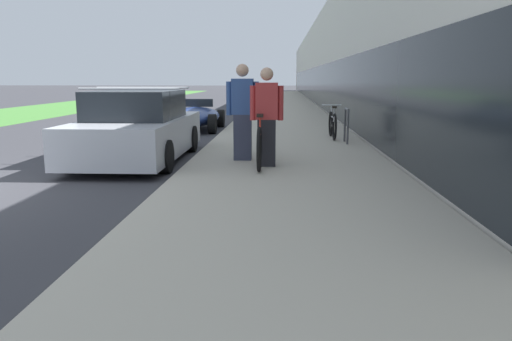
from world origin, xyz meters
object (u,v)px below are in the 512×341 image
Objects in this scene: person_rider at (267,117)px; bike_rack_hoop at (346,122)px; tandem_bicycle at (261,141)px; person_bystander at (243,112)px; parked_sedan_curbside at (138,129)px; cruiser_bike_nearest at (333,124)px; vintage_roadster_curbside at (194,117)px.

person_rider reaches higher than bike_rack_hoop.
bike_rack_hoop is (1.96, 3.04, 0.11)m from tandem_bicycle.
person_bystander is 2.27m from parked_sedan_curbside.
cruiser_bike_nearest is (1.73, 4.02, -0.04)m from tandem_bicycle.
parked_sedan_curbside reaches higher than bike_rack_hoop.
tandem_bicycle is at bearing -18.22° from parked_sedan_curbside.
cruiser_bike_nearest is at bearing 60.12° from person_bystander.
bike_rack_hoop is 1.01m from cruiser_bike_nearest.
person_rider is 4.65m from cruiser_bike_nearest.
bike_rack_hoop is 0.51× the size of cruiser_bike_nearest.
person_bystander is 7.04m from vintage_roadster_curbside.
person_rider is at bearing -110.50° from cruiser_bike_nearest.
person_bystander is at bearing -12.36° from parked_sedan_curbside.
tandem_bicycle is at bearing 108.97° from person_rider.
bike_rack_hoop is at bearing -76.53° from cruiser_bike_nearest.
tandem_bicycle reaches higher than bike_rack_hoop.
tandem_bicycle is 4.37m from cruiser_bike_nearest.
person_rider reaches higher than tandem_bicycle.
person_rider is at bearing -118.87° from bike_rack_hoop.
cruiser_bike_nearest is (-0.23, 0.97, -0.15)m from bike_rack_hoop.
cruiser_bike_nearest reaches higher than bike_rack_hoop.
tandem_bicycle is 0.73m from person_bystander.
parked_sedan_curbside reaches higher than vintage_roadster_curbside.
bike_rack_hoop is 5.03m from parked_sedan_curbside.
person_bystander is at bearing 135.71° from tandem_bicycle.
bike_rack_hoop is (1.85, 3.36, -0.36)m from person_rider.
vintage_roadster_curbside is at bearing 144.11° from cruiser_bike_nearest.
parked_sedan_curbside is (-2.66, 1.16, -0.34)m from person_rider.
person_rider is 0.96× the size of person_bystander.
bike_rack_hoop is (2.33, 2.68, -0.40)m from person_bystander.
vintage_roadster_curbside is (-2.47, 7.05, -0.09)m from tandem_bicycle.
parked_sedan_curbside is 1.16× the size of vintage_roadster_curbside.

